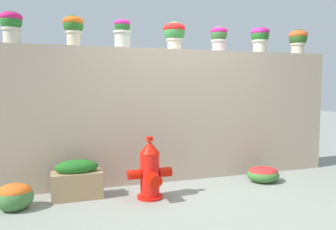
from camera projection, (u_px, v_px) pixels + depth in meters
The scene contains 13 objects.
ground_plane at pixel (202, 197), 4.10m from camera, with size 24.00×24.00×0.00m, color gray.
stone_wall at pixel (175, 115), 4.93m from camera, with size 4.90×0.41×1.87m, color tan.
potted_plant_0 at pixel (11, 24), 4.13m from camera, with size 0.27×0.27×0.41m.
potted_plant_1 at pixel (73, 27), 4.35m from camera, with size 0.27×0.27×0.40m.
potted_plant_2 at pixel (122, 31), 4.56m from camera, with size 0.25×0.25×0.40m.
potted_plant_3 at pixel (174, 33), 4.83m from camera, with size 0.32×0.32×0.41m.
potted_plant_4 at pixel (219, 36), 5.03m from camera, with size 0.25×0.25×0.38m.
potted_plant_5 at pixel (260, 37), 5.27m from camera, with size 0.29×0.29×0.42m.
potted_plant_6 at pixel (298, 39), 5.49m from camera, with size 0.30×0.30×0.41m.
fire_hydrant at pixel (150, 172), 4.04m from camera, with size 0.54×0.44×0.75m.
flower_bush_left at pixel (14, 196), 3.68m from camera, with size 0.41×0.37×0.30m.
flower_bush_right at pixel (263, 174), 4.77m from camera, with size 0.46×0.42×0.22m.
planter_box at pixel (77, 180), 4.05m from camera, with size 0.60×0.29×0.47m.
Camera 1 is at (-1.65, -3.66, 1.36)m, focal length 35.92 mm.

